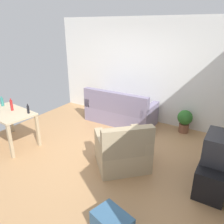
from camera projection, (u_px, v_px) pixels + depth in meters
ground_plane at (96, 152)px, 4.67m from camera, size 5.20×4.40×0.02m
wall_rear at (142, 71)px, 5.92m from camera, size 5.20×0.10×2.70m
couch at (120, 112)px, 5.97m from camera, size 1.83×0.84×0.92m
tv_stand at (214, 172)px, 3.63m from camera, size 0.44×1.10×0.48m
tv at (219, 147)px, 3.46m from camera, size 0.41×0.60×0.44m
desk at (8, 116)px, 4.77m from camera, size 1.27×0.83×0.76m
potted_plant at (185, 120)px, 5.41m from camera, size 0.36×0.36×0.57m
armchair at (123, 151)px, 4.07m from camera, size 1.23×1.23×0.92m
storage_box at (112, 224)px, 2.78m from camera, size 0.55×0.46×0.30m
bottle_tall at (2, 102)px, 5.04m from camera, size 0.07×0.07×0.22m
bottle_red at (12, 105)px, 4.76m from camera, size 0.06×0.06×0.27m
bottle_dark at (28, 109)px, 4.61m from camera, size 0.05×0.05×0.21m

